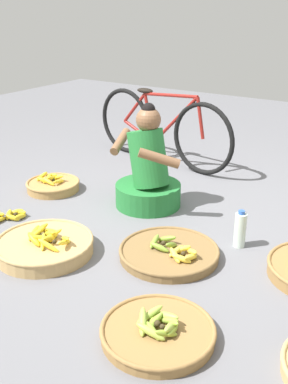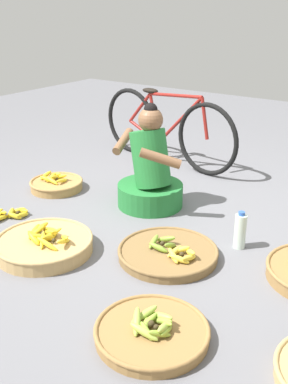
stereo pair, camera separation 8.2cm
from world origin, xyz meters
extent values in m
plane|color=slate|center=(0.00, 0.00, 0.00)|extent=(10.00, 10.00, 0.00)
cylinder|color=#237233|center=(-0.29, 0.30, 0.09)|extent=(0.52, 0.52, 0.18)
cylinder|color=#237233|center=(-0.29, 0.30, 0.40)|extent=(0.46, 0.40, 0.49)
sphere|color=brown|center=(-0.29, 0.30, 0.70)|extent=(0.19, 0.19, 0.19)
sphere|color=black|center=(-0.29, 0.30, 0.78)|extent=(0.10, 0.10, 0.10)
cylinder|color=brown|center=(-0.56, 0.32, 0.48)|extent=(0.15, 0.31, 0.16)
cylinder|color=brown|center=(-0.08, 0.12, 0.48)|extent=(0.30, 0.22, 0.16)
torus|color=black|center=(-1.27, 1.36, 0.34)|extent=(0.68, 0.16, 0.68)
torus|color=black|center=(-0.26, 1.19, 0.34)|extent=(0.68, 0.16, 0.68)
cylinder|color=maroon|center=(-0.60, 1.25, 0.45)|extent=(0.55, 0.12, 0.55)
cylinder|color=maroon|center=(-0.92, 1.31, 0.43)|extent=(0.15, 0.06, 0.49)
cylinder|color=maroon|center=(-0.66, 1.26, 0.69)|extent=(0.65, 0.14, 0.08)
cylinder|color=maroon|center=(-1.07, 1.33, 0.27)|extent=(0.42, 0.10, 0.18)
cylinder|color=maroon|center=(-1.13, 1.34, 0.50)|extent=(0.31, 0.08, 0.35)
cylinder|color=maroon|center=(-0.30, 1.20, 0.53)|extent=(0.12, 0.05, 0.38)
ellipsoid|color=black|center=(-0.98, 1.32, 0.70)|extent=(0.18, 0.08, 0.05)
cylinder|color=olive|center=(0.62, -1.02, 0.03)|extent=(0.56, 0.56, 0.05)
torus|color=olive|center=(0.62, -1.02, 0.05)|extent=(0.57, 0.57, 0.02)
ellipsoid|color=#8CAD38|center=(0.70, -1.02, 0.08)|extent=(0.05, 0.13, 0.06)
ellipsoid|color=#8CAD38|center=(0.67, -0.98, 0.08)|extent=(0.12, 0.08, 0.08)
ellipsoid|color=#8CAD38|center=(0.65, -0.97, 0.08)|extent=(0.12, 0.03, 0.07)
ellipsoid|color=#8CAD38|center=(0.59, -1.01, 0.08)|extent=(0.06, 0.13, 0.07)
ellipsoid|color=#8CAD38|center=(0.60, -1.05, 0.07)|extent=(0.08, 0.12, 0.05)
ellipsoid|color=#8CAD38|center=(0.62, -1.07, 0.08)|extent=(0.12, 0.08, 0.06)
ellipsoid|color=#8CAD38|center=(0.69, -1.06, 0.08)|extent=(0.10, 0.11, 0.07)
sphere|color=#382D19|center=(0.65, -1.02, 0.08)|extent=(0.03, 0.03, 0.03)
ellipsoid|color=#9EB747|center=(0.68, -1.01, 0.09)|extent=(0.06, 0.16, 0.09)
ellipsoid|color=#9EB747|center=(0.62, -0.95, 0.09)|extent=(0.16, 0.05, 0.08)
ellipsoid|color=#9EB747|center=(0.55, -0.99, 0.09)|extent=(0.11, 0.16, 0.09)
ellipsoid|color=#9EB747|center=(0.55, -1.06, 0.09)|extent=(0.11, 0.15, 0.10)
ellipsoid|color=#9EB747|center=(0.62, -1.09, 0.08)|extent=(0.16, 0.05, 0.08)
sphere|color=#382D19|center=(0.61, -1.02, 0.08)|extent=(0.03, 0.03, 0.03)
cylinder|color=brown|center=(0.27, -0.32, 0.03)|extent=(0.63, 0.63, 0.05)
torus|color=brown|center=(0.27, -0.32, 0.05)|extent=(0.65, 0.65, 0.02)
ellipsoid|color=yellow|center=(0.45, -0.37, 0.08)|extent=(0.06, 0.14, 0.07)
ellipsoid|color=yellow|center=(0.43, -0.31, 0.08)|extent=(0.13, 0.11, 0.08)
ellipsoid|color=yellow|center=(0.36, -0.32, 0.08)|extent=(0.12, 0.12, 0.06)
ellipsoid|color=yellow|center=(0.34, -0.35, 0.08)|extent=(0.06, 0.14, 0.06)
ellipsoid|color=yellow|center=(0.36, -0.41, 0.08)|extent=(0.13, 0.10, 0.08)
ellipsoid|color=yellow|center=(0.41, -0.41, 0.08)|extent=(0.14, 0.07, 0.07)
sphere|color=#382D19|center=(0.39, -0.36, 0.08)|extent=(0.03, 0.03, 0.03)
ellipsoid|color=olive|center=(0.28, -0.31, 0.09)|extent=(0.04, 0.14, 0.09)
ellipsoid|color=olive|center=(0.21, -0.25, 0.08)|extent=(0.14, 0.06, 0.08)
ellipsoid|color=olive|center=(0.16, -0.32, 0.08)|extent=(0.06, 0.14, 0.07)
ellipsoid|color=olive|center=(0.23, -0.37, 0.08)|extent=(0.14, 0.05, 0.07)
sphere|color=#382D19|center=(0.22, -0.31, 0.08)|extent=(0.03, 0.03, 0.03)
cylinder|color=tan|center=(-0.43, -0.72, 0.04)|extent=(0.63, 0.63, 0.09)
torus|color=tan|center=(-0.43, -0.72, 0.09)|extent=(0.64, 0.64, 0.02)
ellipsoid|color=yellow|center=(-0.27, -0.71, 0.12)|extent=(0.07, 0.16, 0.09)
ellipsoid|color=yellow|center=(-0.30, -0.66, 0.12)|extent=(0.15, 0.11, 0.09)
ellipsoid|color=yellow|center=(-0.40, -0.69, 0.12)|extent=(0.11, 0.15, 0.09)
ellipsoid|color=yellow|center=(-0.39, -0.77, 0.12)|extent=(0.13, 0.14, 0.08)
ellipsoid|color=yellow|center=(-0.32, -0.79, 0.12)|extent=(0.16, 0.06, 0.09)
sphere|color=#382D19|center=(-0.34, -0.72, 0.11)|extent=(0.03, 0.03, 0.03)
ellipsoid|color=gold|center=(-0.40, -0.69, 0.11)|extent=(0.06, 0.15, 0.06)
ellipsoid|color=gold|center=(-0.43, -0.64, 0.12)|extent=(0.15, 0.10, 0.08)
ellipsoid|color=gold|center=(-0.46, -0.64, 0.11)|extent=(0.15, 0.04, 0.06)
ellipsoid|color=gold|center=(-0.52, -0.68, 0.12)|extent=(0.09, 0.15, 0.09)
ellipsoid|color=gold|center=(-0.52, -0.72, 0.12)|extent=(0.07, 0.15, 0.08)
ellipsoid|color=gold|center=(-0.46, -0.76, 0.12)|extent=(0.15, 0.04, 0.08)
ellipsoid|color=gold|center=(-0.41, -0.74, 0.12)|extent=(0.12, 0.13, 0.08)
sphere|color=#382D19|center=(-0.46, -0.70, 0.12)|extent=(0.03, 0.03, 0.03)
ellipsoid|color=gold|center=(-0.38, -0.72, 0.12)|extent=(0.06, 0.14, 0.08)
ellipsoid|color=gold|center=(-0.43, -0.67, 0.12)|extent=(0.14, 0.06, 0.09)
ellipsoid|color=gold|center=(-0.50, -0.72, 0.12)|extent=(0.07, 0.14, 0.09)
ellipsoid|color=gold|center=(-0.45, -0.79, 0.12)|extent=(0.14, 0.06, 0.08)
sphere|color=#382D19|center=(-0.44, -0.73, 0.12)|extent=(0.03, 0.03, 0.03)
cylinder|color=#A87F47|center=(-1.15, 0.11, 0.04)|extent=(0.45, 0.45, 0.07)
torus|color=#A87F47|center=(-1.15, 0.11, 0.07)|extent=(0.46, 0.46, 0.02)
ellipsoid|color=yellow|center=(-1.08, 0.12, 0.09)|extent=(0.04, 0.14, 0.06)
ellipsoid|color=yellow|center=(-1.14, 0.18, 0.10)|extent=(0.14, 0.04, 0.08)
ellipsoid|color=yellow|center=(-1.20, 0.11, 0.10)|extent=(0.05, 0.14, 0.07)
ellipsoid|color=yellow|center=(-1.14, 0.06, 0.10)|extent=(0.14, 0.04, 0.07)
sphere|color=#382D19|center=(-1.14, 0.12, 0.10)|extent=(0.03, 0.03, 0.03)
ellipsoid|color=gold|center=(-1.16, 0.13, 0.10)|extent=(0.06, 0.14, 0.08)
ellipsoid|color=gold|center=(-1.22, 0.18, 0.10)|extent=(0.14, 0.04, 0.07)
ellipsoid|color=gold|center=(-1.28, 0.12, 0.10)|extent=(0.04, 0.14, 0.07)
ellipsoid|color=gold|center=(-1.21, 0.06, 0.10)|extent=(0.14, 0.06, 0.07)
sphere|color=#382D19|center=(-1.22, 0.12, 0.10)|extent=(0.03, 0.03, 0.03)
ellipsoid|color=gold|center=(-0.95, -0.45, 0.03)|extent=(0.04, 0.12, 0.06)
ellipsoid|color=gold|center=(-0.99, -0.40, 0.03)|extent=(0.12, 0.05, 0.06)
ellipsoid|color=gold|center=(-1.03, -0.42, 0.03)|extent=(0.11, 0.11, 0.06)
ellipsoid|color=gold|center=(-1.04, -0.48, 0.03)|extent=(0.10, 0.12, 0.07)
ellipsoid|color=gold|center=(-0.98, -0.50, 0.03)|extent=(0.12, 0.08, 0.06)
sphere|color=#382D19|center=(-1.00, -0.45, 0.03)|extent=(0.03, 0.03, 0.03)
ellipsoid|color=gold|center=(-1.04, -0.58, 0.02)|extent=(0.04, 0.15, 0.06)
ellipsoid|color=gold|center=(-1.08, -0.52, 0.03)|extent=(0.14, 0.08, 0.09)
cylinder|color=silver|center=(0.59, 0.06, 0.12)|extent=(0.08, 0.08, 0.24)
cylinder|color=#2D59B7|center=(0.59, 0.06, 0.25)|extent=(0.04, 0.04, 0.02)
camera|label=1|loc=(1.58, -2.60, 1.53)|focal=43.79mm
camera|label=2|loc=(1.64, -2.55, 1.53)|focal=43.79mm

